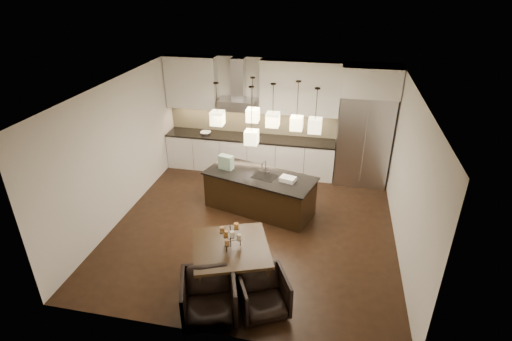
% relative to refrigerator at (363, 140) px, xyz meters
% --- Properties ---
extents(floor, '(5.50, 5.50, 0.02)m').
position_rel_refrigerator_xyz_m(floor, '(-2.10, -2.38, -1.08)').
color(floor, black).
rests_on(floor, ground).
extents(ceiling, '(5.50, 5.50, 0.02)m').
position_rel_refrigerator_xyz_m(ceiling, '(-2.10, -2.38, 1.73)').
color(ceiling, white).
rests_on(ceiling, wall_back).
extents(wall_back, '(5.50, 0.02, 2.80)m').
position_rel_refrigerator_xyz_m(wall_back, '(-2.10, 0.38, 0.32)').
color(wall_back, silver).
rests_on(wall_back, ground).
extents(wall_front, '(5.50, 0.02, 2.80)m').
position_rel_refrigerator_xyz_m(wall_front, '(-2.10, -5.14, 0.32)').
color(wall_front, silver).
rests_on(wall_front, ground).
extents(wall_left, '(0.02, 5.50, 2.80)m').
position_rel_refrigerator_xyz_m(wall_left, '(-4.86, -2.38, 0.32)').
color(wall_left, silver).
rests_on(wall_left, ground).
extents(wall_right, '(0.02, 5.50, 2.80)m').
position_rel_refrigerator_xyz_m(wall_right, '(0.66, -2.38, 0.32)').
color(wall_right, silver).
rests_on(wall_right, ground).
extents(refrigerator, '(1.20, 0.72, 2.15)m').
position_rel_refrigerator_xyz_m(refrigerator, '(0.00, 0.00, 0.00)').
color(refrigerator, '#B7B7BA').
rests_on(refrigerator, floor).
extents(fridge_panel, '(1.26, 0.72, 0.65)m').
position_rel_refrigerator_xyz_m(fridge_panel, '(0.00, 0.00, 1.40)').
color(fridge_panel, silver).
rests_on(fridge_panel, refrigerator).
extents(lower_cabinets, '(4.21, 0.62, 0.88)m').
position_rel_refrigerator_xyz_m(lower_cabinets, '(-2.73, 0.05, -0.64)').
color(lower_cabinets, silver).
rests_on(lower_cabinets, floor).
extents(countertop, '(4.21, 0.66, 0.04)m').
position_rel_refrigerator_xyz_m(countertop, '(-2.73, 0.05, -0.17)').
color(countertop, black).
rests_on(countertop, lower_cabinets).
extents(backsplash, '(4.21, 0.02, 0.63)m').
position_rel_refrigerator_xyz_m(backsplash, '(-2.73, 0.35, 0.16)').
color(backsplash, beige).
rests_on(backsplash, countertop).
extents(upper_cab_left, '(1.25, 0.35, 1.25)m').
position_rel_refrigerator_xyz_m(upper_cab_left, '(-4.20, 0.19, 1.10)').
color(upper_cab_left, silver).
rests_on(upper_cab_left, wall_back).
extents(upper_cab_right, '(1.85, 0.35, 1.25)m').
position_rel_refrigerator_xyz_m(upper_cab_right, '(-1.55, 0.19, 1.10)').
color(upper_cab_right, silver).
rests_on(upper_cab_right, wall_back).
extents(hood_canopy, '(0.90, 0.52, 0.24)m').
position_rel_refrigerator_xyz_m(hood_canopy, '(-3.03, 0.10, 0.65)').
color(hood_canopy, '#B7B7BA').
rests_on(hood_canopy, wall_back).
extents(hood_chimney, '(0.30, 0.28, 0.96)m').
position_rel_refrigerator_xyz_m(hood_chimney, '(-3.03, 0.21, 1.24)').
color(hood_chimney, '#B7B7BA').
rests_on(hood_chimney, hood_canopy).
extents(fruit_bowl, '(0.27, 0.27, 0.06)m').
position_rel_refrigerator_xyz_m(fruit_bowl, '(-3.85, 0.00, -0.12)').
color(fruit_bowl, silver).
rests_on(fruit_bowl, countertop).
extents(island_body, '(2.39, 1.47, 0.78)m').
position_rel_refrigerator_xyz_m(island_body, '(-2.11, -1.73, -0.68)').
color(island_body, black).
rests_on(island_body, floor).
extents(island_top, '(2.48, 1.56, 0.04)m').
position_rel_refrigerator_xyz_m(island_top, '(-2.11, -1.73, -0.27)').
color(island_top, black).
rests_on(island_top, island_body).
extents(faucet, '(0.14, 0.23, 0.34)m').
position_rel_refrigerator_xyz_m(faucet, '(-2.00, -1.67, -0.09)').
color(faucet, silver).
rests_on(faucet, island_top).
extents(tote_bag, '(0.34, 0.24, 0.30)m').
position_rel_refrigerator_xyz_m(tote_bag, '(-2.88, -1.58, -0.10)').
color(tote_bag, '#266437').
rests_on(tote_bag, island_top).
extents(food_container, '(0.35, 0.29, 0.09)m').
position_rel_refrigerator_xyz_m(food_container, '(-1.51, -1.88, -0.21)').
color(food_container, silver).
rests_on(food_container, island_top).
extents(dining_table, '(1.52, 1.52, 0.71)m').
position_rel_refrigerator_xyz_m(dining_table, '(-2.13, -4.02, -0.72)').
color(dining_table, black).
rests_on(dining_table, floor).
extents(candelabra, '(0.44, 0.44, 0.42)m').
position_rel_refrigerator_xyz_m(candelabra, '(-2.13, -4.02, -0.16)').
color(candelabra, black).
rests_on(candelabra, dining_table).
extents(candle_a, '(0.09, 0.09, 0.09)m').
position_rel_refrigerator_xyz_m(candle_a, '(-2.00, -3.98, -0.20)').
color(candle_a, beige).
rests_on(candle_a, candelabra).
extents(candle_b, '(0.09, 0.09, 0.09)m').
position_rel_refrigerator_xyz_m(candle_b, '(-2.23, -3.94, -0.20)').
color(candle_b, '#BF792D').
rests_on(candle_b, candelabra).
extents(candle_c, '(0.09, 0.09, 0.09)m').
position_rel_refrigerator_xyz_m(candle_c, '(-2.15, -4.15, -0.20)').
color(candle_c, brown).
rests_on(candle_c, candelabra).
extents(candle_d, '(0.09, 0.09, 0.09)m').
position_rel_refrigerator_xyz_m(candle_d, '(-2.06, -3.91, -0.04)').
color(candle_d, '#BF792D').
rests_on(candle_d, candelabra).
extents(candle_e, '(0.09, 0.09, 0.09)m').
position_rel_refrigerator_xyz_m(candle_e, '(-2.25, -4.05, -0.04)').
color(candle_e, brown).
rests_on(candle_e, candelabra).
extents(candle_f, '(0.09, 0.09, 0.09)m').
position_rel_refrigerator_xyz_m(candle_f, '(-2.07, -4.13, -0.04)').
color(candle_f, beige).
rests_on(candle_f, candelabra).
extents(armchair_left, '(1.00, 1.01, 0.73)m').
position_rel_refrigerator_xyz_m(armchair_left, '(-2.25, -4.83, -0.71)').
color(armchair_left, black).
rests_on(armchair_left, floor).
extents(armchair_right, '(0.94, 0.95, 0.65)m').
position_rel_refrigerator_xyz_m(armchair_right, '(-1.50, -4.55, -0.75)').
color(armchair_right, black).
rests_on(armchair_right, floor).
extents(pendant_a, '(0.24, 0.24, 0.26)m').
position_rel_refrigerator_xyz_m(pendant_a, '(-2.87, -2.05, 1.05)').
color(pendant_a, '#FFEFAE').
rests_on(pendant_a, ceiling).
extents(pendant_b, '(0.24, 0.24, 0.26)m').
position_rel_refrigerator_xyz_m(pendant_b, '(-2.30, -1.52, 0.97)').
color(pendant_b, '#FFEFAE').
rests_on(pendant_b, ceiling).
extents(pendant_c, '(0.24, 0.24, 0.26)m').
position_rel_refrigerator_xyz_m(pendant_c, '(-1.84, -1.90, 1.04)').
color(pendant_c, '#FFEFAE').
rests_on(pendant_c, ceiling).
extents(pendant_d, '(0.24, 0.24, 0.26)m').
position_rel_refrigerator_xyz_m(pendant_d, '(-1.41, -1.63, 0.90)').
color(pendant_d, '#FFEFAE').
rests_on(pendant_d, ceiling).
extents(pendant_e, '(0.24, 0.24, 0.26)m').
position_rel_refrigerator_xyz_m(pendant_e, '(-1.04, -2.05, 1.03)').
color(pendant_e, '#FFEFAE').
rests_on(pendant_e, ceiling).
extents(pendant_f, '(0.24, 0.24, 0.26)m').
position_rel_refrigerator_xyz_m(pendant_f, '(-2.18, -2.18, 0.76)').
color(pendant_f, '#FFEFAE').
rests_on(pendant_f, ceiling).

